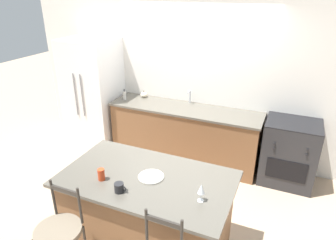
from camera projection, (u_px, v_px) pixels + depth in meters
The scene contains 14 objects.
ground_plane at pixel (175, 169), 4.87m from camera, with size 18.00×18.00×0.00m, color tan.
wall_back at pixel (193, 77), 4.92m from camera, with size 6.00×0.07×2.70m.
back_counter at pixel (184, 133), 5.00m from camera, with size 2.46×0.70×0.94m.
sink_faucet at pixel (190, 95), 4.92m from camera, with size 0.02×0.13×0.22m.
kitchen_island at pixel (148, 213), 3.23m from camera, with size 1.76×1.02×0.94m.
refrigerator at pixel (94, 93), 5.36m from camera, with size 0.87×0.80×1.92m.
oven_range at pixel (289, 152), 4.39m from camera, with size 0.75×0.65×0.97m.
bar_stool_near at pixel (61, 240), 2.69m from camera, with size 0.41×0.41×1.14m.
dinner_plate at pixel (151, 176), 3.04m from camera, with size 0.27×0.27×0.02m.
wine_glass at pixel (201, 189), 2.65m from camera, with size 0.06×0.06×0.18m.
coffee_mug at pixel (119, 188), 2.81m from camera, with size 0.12×0.09×0.09m.
tumbler_cup at pixel (101, 174), 2.98m from camera, with size 0.07×0.07×0.12m.
pumpkin_decoration at pixel (144, 95), 5.23m from camera, with size 0.12×0.12×0.12m.
soap_bottle at pixel (124, 96), 5.10m from camera, with size 0.06×0.06×0.18m.
Camera 1 is at (1.53, -3.83, 2.71)m, focal length 32.00 mm.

